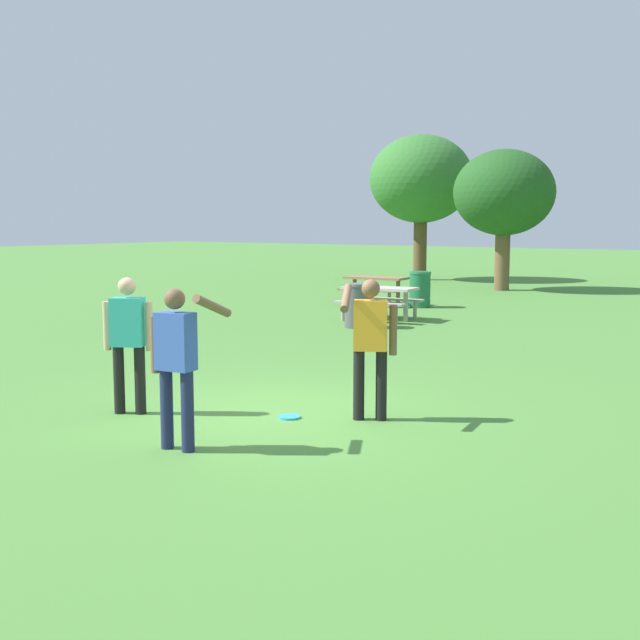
# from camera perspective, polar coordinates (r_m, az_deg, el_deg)

# --- Properties ---
(ground_plane) EXTENTS (120.00, 120.00, 0.00)m
(ground_plane) POSITION_cam_1_polar(r_m,az_deg,el_deg) (9.67, -3.30, -6.72)
(ground_plane) COLOR #4C8438
(person_thrower) EXTENTS (0.55, 0.37, 1.64)m
(person_thrower) POSITION_cam_1_polar(r_m,az_deg,el_deg) (9.81, -13.46, -1.11)
(person_thrower) COLOR black
(person_thrower) RESTS_ON ground
(person_catcher) EXTENTS (0.55, 0.83, 1.64)m
(person_catcher) POSITION_cam_1_polar(r_m,az_deg,el_deg) (9.23, 3.60, -1.30)
(person_catcher) COLOR black
(person_catcher) RESTS_ON ground
(person_bystander) EXTENTS (0.61, 0.73, 1.64)m
(person_bystander) POSITION_cam_1_polar(r_m,az_deg,el_deg) (8.14, -10.14, -2.52)
(person_bystander) COLOR #1E234C
(person_bystander) RESTS_ON ground
(frisbee) EXTENTS (0.26, 0.26, 0.03)m
(frisbee) POSITION_cam_1_polar(r_m,az_deg,el_deg) (9.50, -2.18, -6.90)
(frisbee) COLOR #2D9EDB
(frisbee) RESTS_ON ground
(picnic_table_near) EXTENTS (1.84, 1.60, 0.77)m
(picnic_table_near) POSITION_cam_1_polar(r_m,az_deg,el_deg) (18.80, 4.24, 1.72)
(picnic_table_near) COLOR #B2ADA3
(picnic_table_near) RESTS_ON ground
(picnic_table_far) EXTENTS (1.83, 1.58, 0.77)m
(picnic_table_far) POSITION_cam_1_polar(r_m,az_deg,el_deg) (22.27, 4.00, 2.55)
(picnic_table_far) COLOR olive
(picnic_table_far) RESTS_ON ground
(trash_can_beside_table) EXTENTS (0.59, 0.59, 0.96)m
(trash_can_beside_table) POSITION_cam_1_polar(r_m,az_deg,el_deg) (17.40, 2.68, 1.04)
(trash_can_beside_table) COLOR #515156
(trash_can_beside_table) RESTS_ON ground
(trash_can_further_along) EXTENTS (0.59, 0.59, 0.96)m
(trash_can_further_along) POSITION_cam_1_polar(r_m,az_deg,el_deg) (21.68, 7.11, 2.18)
(trash_can_further_along) COLOR #1E663D
(trash_can_further_along) RESTS_ON ground
(tree_tall_left) EXTENTS (4.01, 4.01, 5.64)m
(tree_tall_left) POSITION_cam_1_polar(r_m,az_deg,el_deg) (31.89, 7.19, 9.85)
(tree_tall_left) COLOR brown
(tree_tall_left) RESTS_ON ground
(tree_broad_center) EXTENTS (3.33, 3.33, 4.66)m
(tree_broad_center) POSITION_cam_1_polar(r_m,az_deg,el_deg) (27.48, 12.94, 8.75)
(tree_broad_center) COLOR brown
(tree_broad_center) RESTS_ON ground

